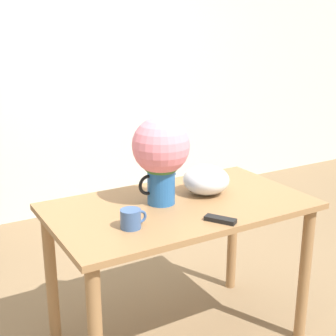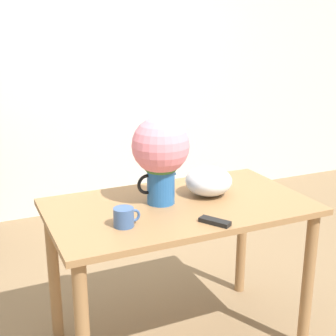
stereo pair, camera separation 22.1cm
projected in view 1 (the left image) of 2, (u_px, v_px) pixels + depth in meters
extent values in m
plane|color=#7F6647|center=(174.00, 333.00, 2.59)|extent=(12.00, 12.00, 0.00)
cube|color=silver|center=(50.00, 67.00, 3.91)|extent=(8.00, 0.05, 2.60)
cube|color=olive|center=(180.00, 206.00, 2.30)|extent=(1.28, 0.73, 0.03)
cylinder|color=olive|center=(304.00, 275.00, 2.44)|extent=(0.06, 0.06, 0.76)
cylinder|color=olive|center=(51.00, 280.00, 2.39)|extent=(0.06, 0.06, 0.76)
cylinder|color=olive|center=(233.00, 233.00, 2.95)|extent=(0.06, 0.06, 0.76)
cylinder|color=#235B9E|center=(161.00, 184.00, 2.27)|extent=(0.14, 0.14, 0.19)
cone|color=#235B9E|center=(171.00, 169.00, 2.28)|extent=(0.05, 0.05, 0.05)
torus|color=black|center=(148.00, 185.00, 2.24)|extent=(0.10, 0.02, 0.10)
sphere|color=#3D7033|center=(161.00, 156.00, 2.23)|extent=(0.21, 0.21, 0.21)
sphere|color=pink|center=(161.00, 146.00, 2.22)|extent=(0.28, 0.28, 0.28)
cylinder|color=#385689|center=(131.00, 219.00, 2.00)|extent=(0.09, 0.09, 0.08)
torus|color=#385689|center=(140.00, 217.00, 2.03)|extent=(0.06, 0.01, 0.06)
ellipsoid|color=silver|center=(206.00, 180.00, 2.41)|extent=(0.24, 0.24, 0.15)
cube|color=black|center=(220.00, 220.00, 2.08)|extent=(0.11, 0.15, 0.02)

